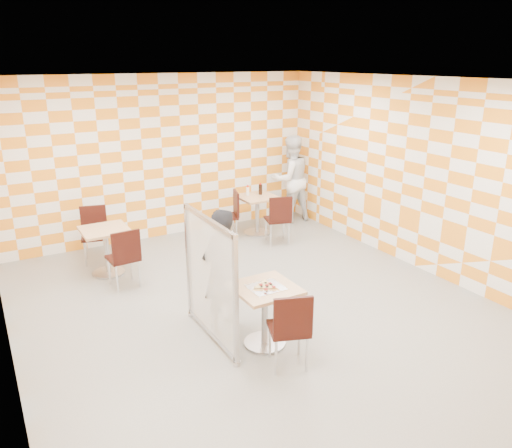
{
  "coord_description": "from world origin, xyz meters",
  "views": [
    {
      "loc": [
        -3.03,
        -5.26,
        3.25
      ],
      "look_at": [
        0.1,
        0.2,
        1.15
      ],
      "focal_mm": 35.0,
      "sensor_mm": 36.0,
      "label": 1
    }
  ],
  "objects_px": {
    "chair_main_front": "(291,325)",
    "empty_table": "(106,243)",
    "chair_empty_far": "(94,229)",
    "soda_bottle": "(260,189)",
    "man_white": "(290,179)",
    "partition": "(210,279)",
    "second_table": "(257,208)",
    "chair_second_front": "(279,216)",
    "sport_bottle": "(248,191)",
    "chair_empty_near": "(125,254)",
    "man_dark": "(220,270)",
    "chair_second_side": "(231,211)",
    "main_table": "(265,306)"
  },
  "relations": [
    {
      "from": "second_table",
      "to": "empty_table",
      "type": "height_order",
      "value": "same"
    },
    {
      "from": "empty_table",
      "to": "chair_second_front",
      "type": "height_order",
      "value": "chair_second_front"
    },
    {
      "from": "chair_second_side",
      "to": "sport_bottle",
      "type": "bearing_deg",
      "value": 21.06
    },
    {
      "from": "chair_second_side",
      "to": "soda_bottle",
      "type": "relative_size",
      "value": 4.02
    },
    {
      "from": "main_table",
      "to": "chair_main_front",
      "type": "height_order",
      "value": "chair_main_front"
    },
    {
      "from": "chair_main_front",
      "to": "partition",
      "type": "bearing_deg",
      "value": 115.41
    },
    {
      "from": "man_white",
      "to": "partition",
      "type": "bearing_deg",
      "value": 47.05
    },
    {
      "from": "main_table",
      "to": "man_dark",
      "type": "height_order",
      "value": "man_dark"
    },
    {
      "from": "chair_main_front",
      "to": "chair_second_front",
      "type": "xyz_separation_m",
      "value": [
        1.97,
        3.34,
        0.0
      ]
    },
    {
      "from": "second_table",
      "to": "soda_bottle",
      "type": "xyz_separation_m",
      "value": [
        0.11,
        0.07,
        0.34
      ]
    },
    {
      "from": "partition",
      "to": "soda_bottle",
      "type": "height_order",
      "value": "partition"
    },
    {
      "from": "soda_bottle",
      "to": "man_dark",
      "type": "bearing_deg",
      "value": -127.88
    },
    {
      "from": "chair_empty_far",
      "to": "soda_bottle",
      "type": "height_order",
      "value": "soda_bottle"
    },
    {
      "from": "main_table",
      "to": "empty_table",
      "type": "height_order",
      "value": "same"
    },
    {
      "from": "chair_empty_near",
      "to": "man_dark",
      "type": "bearing_deg",
      "value": -67.0
    },
    {
      "from": "second_table",
      "to": "chair_second_front",
      "type": "distance_m",
      "value": 0.73
    },
    {
      "from": "man_white",
      "to": "soda_bottle",
      "type": "xyz_separation_m",
      "value": [
        -0.88,
        -0.28,
        -0.04
      ]
    },
    {
      "from": "second_table",
      "to": "chair_empty_far",
      "type": "xyz_separation_m",
      "value": [
        -3.03,
        0.18,
        0.04
      ]
    },
    {
      "from": "soda_bottle",
      "to": "second_table",
      "type": "bearing_deg",
      "value": -147.23
    },
    {
      "from": "second_table",
      "to": "soda_bottle",
      "type": "relative_size",
      "value": 3.26
    },
    {
      "from": "empty_table",
      "to": "chair_main_front",
      "type": "height_order",
      "value": "chair_main_front"
    },
    {
      "from": "partition",
      "to": "chair_empty_far",
      "type": "bearing_deg",
      "value": 100.78
    },
    {
      "from": "chair_second_front",
      "to": "sport_bottle",
      "type": "xyz_separation_m",
      "value": [
        -0.16,
        0.87,
        0.29
      ]
    },
    {
      "from": "soda_bottle",
      "to": "chair_empty_near",
      "type": "bearing_deg",
      "value": -157.6
    },
    {
      "from": "chair_main_front",
      "to": "empty_table",
      "type": "bearing_deg",
      "value": 106.65
    },
    {
      "from": "partition",
      "to": "man_dark",
      "type": "bearing_deg",
      "value": 40.7
    },
    {
      "from": "chair_main_front",
      "to": "chair_empty_near",
      "type": "relative_size",
      "value": 1.0
    },
    {
      "from": "chair_second_side",
      "to": "chair_empty_near",
      "type": "bearing_deg",
      "value": -153.89
    },
    {
      "from": "man_dark",
      "to": "man_white",
      "type": "relative_size",
      "value": 0.87
    },
    {
      "from": "chair_empty_far",
      "to": "man_dark",
      "type": "distance_m",
      "value": 3.17
    },
    {
      "from": "second_table",
      "to": "chair_empty_far",
      "type": "bearing_deg",
      "value": 176.65
    },
    {
      "from": "chair_main_front",
      "to": "sport_bottle",
      "type": "xyz_separation_m",
      "value": [
        1.8,
        4.21,
        0.29
      ]
    },
    {
      "from": "chair_empty_near",
      "to": "partition",
      "type": "height_order",
      "value": "partition"
    },
    {
      "from": "second_table",
      "to": "empty_table",
      "type": "bearing_deg",
      "value": -170.73
    },
    {
      "from": "chair_second_side",
      "to": "chair_empty_far",
      "type": "relative_size",
      "value": 1.0
    },
    {
      "from": "man_dark",
      "to": "chair_main_front",
      "type": "bearing_deg",
      "value": 81.88
    },
    {
      "from": "soda_bottle",
      "to": "chair_second_front",
      "type": "bearing_deg",
      "value": -95.75
    },
    {
      "from": "partition",
      "to": "soda_bottle",
      "type": "distance_m",
      "value": 4.03
    },
    {
      "from": "soda_bottle",
      "to": "chair_second_side",
      "type": "bearing_deg",
      "value": -171.03
    },
    {
      "from": "chair_main_front",
      "to": "man_dark",
      "type": "bearing_deg",
      "value": 101.48
    },
    {
      "from": "main_table",
      "to": "second_table",
      "type": "relative_size",
      "value": 1.0
    },
    {
      "from": "man_dark",
      "to": "chair_empty_far",
      "type": "bearing_deg",
      "value": -94.04
    },
    {
      "from": "main_table",
      "to": "man_white",
      "type": "relative_size",
      "value": 0.42
    },
    {
      "from": "man_white",
      "to": "man_dark",
      "type": "bearing_deg",
      "value": 47.35
    },
    {
      "from": "chair_empty_near",
      "to": "soda_bottle",
      "type": "height_order",
      "value": "soda_bottle"
    },
    {
      "from": "chair_second_side",
      "to": "chair_empty_near",
      "type": "relative_size",
      "value": 1.0
    },
    {
      "from": "main_table",
      "to": "chair_second_front",
      "type": "bearing_deg",
      "value": 54.92
    },
    {
      "from": "empty_table",
      "to": "chair_second_front",
      "type": "bearing_deg",
      "value": -4.49
    },
    {
      "from": "main_table",
      "to": "man_dark",
      "type": "distance_m",
      "value": 0.73
    },
    {
      "from": "man_white",
      "to": "chair_empty_far",
      "type": "bearing_deg",
      "value": 4.37
    }
  ]
}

